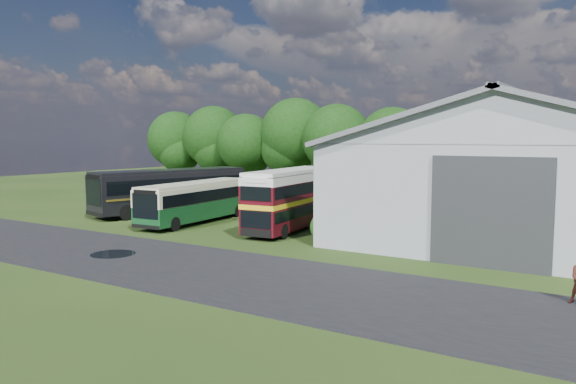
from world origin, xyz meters
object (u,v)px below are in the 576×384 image
Objects in this scene: storage_shed at (536,164)px; bus_maroon_double at (291,200)px; bus_dark_single at (171,190)px; bus_green_single at (196,201)px.

storage_shed is 2.73× the size of bus_maroon_double.
bus_green_single is at bearing -12.36° from bus_dark_single.
bus_maroon_double is (7.14, 0.85, 0.44)m from bus_green_single.
bus_green_single is at bearing -156.38° from storage_shed.
bus_green_single is 0.81× the size of bus_dark_single.
bus_dark_single is at bearing 165.96° from bus_maroon_double.
bus_dark_single is (-4.84, 2.56, 0.32)m from bus_green_single.
storage_shed reaches higher than bus_green_single.
bus_maroon_double is at bearing -148.51° from storage_shed.
storage_shed is 2.44× the size of bus_green_single.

